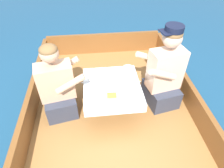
% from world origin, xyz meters
% --- Properties ---
extents(ground_plane, '(60.00, 60.00, 0.00)m').
position_xyz_m(ground_plane, '(0.00, 0.00, 0.00)').
color(ground_plane, navy).
extents(boat_deck, '(2.05, 2.94, 0.32)m').
position_xyz_m(boat_deck, '(0.00, 0.00, 0.16)').
color(boat_deck, '#9E6B38').
rests_on(boat_deck, ground_plane).
extents(gunwale_port, '(0.06, 2.94, 0.31)m').
position_xyz_m(gunwale_port, '(-1.00, 0.00, 0.48)').
color(gunwale_port, brown).
rests_on(gunwale_port, boat_deck).
extents(gunwale_starboard, '(0.06, 2.94, 0.31)m').
position_xyz_m(gunwale_starboard, '(1.00, 0.00, 0.48)').
color(gunwale_starboard, brown).
rests_on(gunwale_starboard, boat_deck).
extents(bow_coaming, '(1.93, 0.06, 0.35)m').
position_xyz_m(bow_coaming, '(0.00, 1.44, 0.50)').
color(bow_coaming, brown).
rests_on(bow_coaming, boat_deck).
extents(cockpit_table, '(0.68, 0.75, 0.36)m').
position_xyz_m(cockpit_table, '(0.00, 0.07, 0.65)').
color(cockpit_table, '#B2B2B7').
rests_on(cockpit_table, boat_deck).
extents(person_port, '(0.58, 0.52, 0.95)m').
position_xyz_m(person_port, '(-0.64, 0.08, 0.70)').
color(person_port, '#333847').
rests_on(person_port, boat_deck).
extents(person_starboard, '(0.58, 0.52, 1.08)m').
position_xyz_m(person_starboard, '(0.64, 0.11, 0.77)').
color(person_starboard, '#333847').
rests_on(person_starboard, boat_deck).
extents(plate_sandwich, '(0.20, 0.20, 0.01)m').
position_xyz_m(plate_sandwich, '(-0.03, -0.15, 0.69)').
color(plate_sandwich, silver).
rests_on(plate_sandwich, cockpit_table).
extents(plate_bread, '(0.16, 0.16, 0.01)m').
position_xyz_m(plate_bread, '(-0.21, 0.26, 0.69)').
color(plate_bread, silver).
rests_on(plate_bread, cockpit_table).
extents(sandwich, '(0.12, 0.10, 0.05)m').
position_xyz_m(sandwich, '(-0.03, -0.15, 0.72)').
color(sandwich, '#E0BC7F').
rests_on(sandwich, plate_sandwich).
extents(bowl_port_near, '(0.13, 0.13, 0.04)m').
position_xyz_m(bowl_port_near, '(0.09, 0.00, 0.71)').
color(bowl_port_near, silver).
rests_on(bowl_port_near, cockpit_table).
extents(bowl_starboard_near, '(0.14, 0.14, 0.04)m').
position_xyz_m(bowl_starboard_near, '(0.24, 0.36, 0.71)').
color(bowl_starboard_near, silver).
rests_on(bowl_starboard_near, cockpit_table).
extents(coffee_cup_port, '(0.09, 0.07, 0.06)m').
position_xyz_m(coffee_cup_port, '(0.01, 0.22, 0.72)').
color(coffee_cup_port, silver).
rests_on(coffee_cup_port, cockpit_table).
extents(coffee_cup_starboard, '(0.09, 0.06, 0.07)m').
position_xyz_m(coffee_cup_starboard, '(0.23, -0.12, 0.72)').
color(coffee_cup_starboard, silver).
rests_on(coffee_cup_starboard, cockpit_table).
extents(coffee_cup_center, '(0.09, 0.06, 0.07)m').
position_xyz_m(coffee_cup_center, '(-0.09, 0.06, 0.72)').
color(coffee_cup_center, silver).
rests_on(coffee_cup_center, cockpit_table).
extents(tin_can, '(0.07, 0.07, 0.05)m').
position_xyz_m(tin_can, '(0.11, -0.19, 0.71)').
color(tin_can, silver).
rests_on(tin_can, cockpit_table).
extents(utensil_fork_starboard, '(0.17, 0.06, 0.00)m').
position_xyz_m(utensil_fork_starboard, '(0.17, -0.04, 0.69)').
color(utensil_fork_starboard, silver).
rests_on(utensil_fork_starboard, cockpit_table).
extents(utensil_knife_starboard, '(0.17, 0.07, 0.00)m').
position_xyz_m(utensil_knife_starboard, '(0.28, 0.13, 0.69)').
color(utensil_knife_starboard, silver).
rests_on(utensil_knife_starboard, cockpit_table).
extents(utensil_spoon_port, '(0.17, 0.04, 0.01)m').
position_xyz_m(utensil_spoon_port, '(-0.26, 0.18, 0.69)').
color(utensil_spoon_port, silver).
rests_on(utensil_spoon_port, cockpit_table).
extents(utensil_spoon_starboard, '(0.14, 0.11, 0.01)m').
position_xyz_m(utensil_spoon_starboard, '(-0.05, 0.32, 0.69)').
color(utensil_spoon_starboard, silver).
rests_on(utensil_spoon_starboard, cockpit_table).
extents(utensil_spoon_center, '(0.10, 0.15, 0.01)m').
position_xyz_m(utensil_spoon_center, '(-0.28, 0.07, 0.69)').
color(utensil_spoon_center, silver).
rests_on(utensil_spoon_center, cockpit_table).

